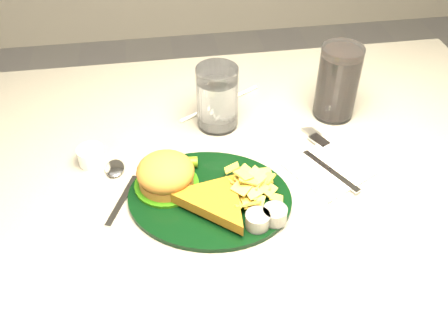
% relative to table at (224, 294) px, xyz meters
% --- Properties ---
extents(table, '(1.20, 0.80, 0.75)m').
position_rel_table_xyz_m(table, '(0.00, 0.00, 0.00)').
color(table, gray).
rests_on(table, ground).
extents(dinner_plate, '(0.32, 0.29, 0.06)m').
position_rel_table_xyz_m(dinner_plate, '(-0.03, -0.07, 0.41)').
color(dinner_plate, black).
rests_on(dinner_plate, table).
extents(water_glass, '(0.10, 0.10, 0.12)m').
position_rel_table_xyz_m(water_glass, '(0.01, 0.13, 0.44)').
color(water_glass, white).
rests_on(water_glass, table).
extents(cola_glass, '(0.09, 0.09, 0.15)m').
position_rel_table_xyz_m(cola_glass, '(0.24, 0.13, 0.45)').
color(cola_glass, black).
rests_on(cola_glass, table).
extents(fork_napkin, '(0.19, 0.21, 0.01)m').
position_rel_table_xyz_m(fork_napkin, '(0.18, -0.03, 0.38)').
color(fork_napkin, silver).
rests_on(fork_napkin, table).
extents(spoon, '(0.10, 0.16, 0.01)m').
position_rel_table_xyz_m(spoon, '(-0.18, -0.05, 0.38)').
color(spoon, silver).
rests_on(spoon, table).
extents(ramekin, '(0.06, 0.06, 0.03)m').
position_rel_table_xyz_m(ramekin, '(-0.23, 0.06, 0.39)').
color(ramekin, silver).
rests_on(ramekin, table).
extents(wrapped_straw, '(0.21, 0.16, 0.01)m').
position_rel_table_xyz_m(wrapped_straw, '(0.02, 0.20, 0.38)').
color(wrapped_straw, white).
rests_on(wrapped_straw, table).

